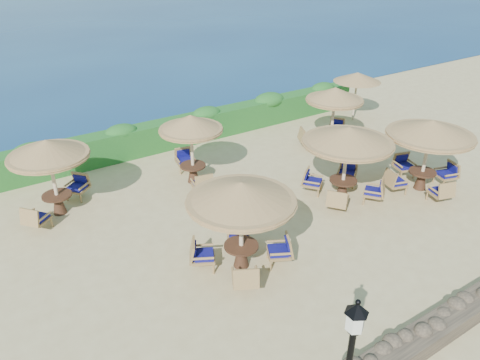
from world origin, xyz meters
TOP-DOWN VIEW (x-y plane):
  - ground at (0.00, 0.00)m, footprint 120.00×120.00m
  - hedge at (0.00, 7.20)m, footprint 18.00×0.90m
  - stone_wall at (0.00, -6.20)m, footprint 15.00×0.65m
  - extra_parasol at (7.80, 5.20)m, footprint 2.30×2.30m
  - cafe_set_0 at (-3.42, -1.53)m, footprint 2.96×2.96m
  - cafe_set_1 at (1.70, -0.26)m, footprint 3.10×3.10m
  - cafe_set_2 at (4.56, -1.36)m, footprint 3.06×3.06m
  - cafe_set_3 at (-6.92, 4.16)m, footprint 2.61×2.56m
  - cafe_set_4 at (-2.12, 3.68)m, footprint 2.33×2.88m
  - cafe_set_5 at (4.53, 3.34)m, footprint 2.77×2.65m

SIDE VIEW (x-z plane):
  - ground at x=0.00m, z-range 0.00..0.00m
  - stone_wall at x=0.00m, z-range 0.00..0.44m
  - hedge at x=0.00m, z-range 0.00..1.20m
  - cafe_set_5 at x=4.53m, z-range 0.49..3.14m
  - cafe_set_0 at x=-3.42m, z-range 0.54..3.19m
  - cafe_set_2 at x=4.56m, z-range 0.56..3.21m
  - cafe_set_1 at x=1.70m, z-range 0.57..3.22m
  - cafe_set_4 at x=-2.12m, z-range 0.57..3.23m
  - cafe_set_3 at x=-6.92m, z-range 0.63..3.29m
  - extra_parasol at x=7.80m, z-range 0.97..3.37m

